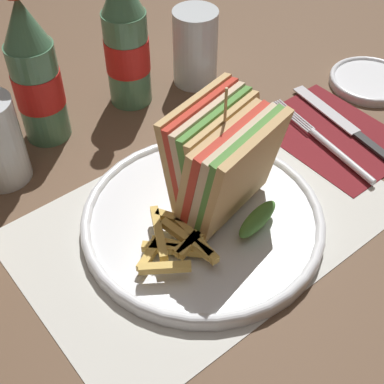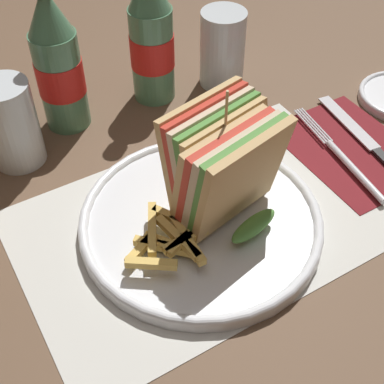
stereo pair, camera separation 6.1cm
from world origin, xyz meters
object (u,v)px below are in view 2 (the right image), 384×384
object	(u,v)px
fork	(346,161)
club_sandwich	(224,167)
knife	(367,141)
coke_bottle_near	(58,63)
glass_near	(222,53)
plate_main	(201,220)
coke_bottle_far	(151,38)
glass_far	(13,129)

from	to	relation	value
fork	club_sandwich	bearing A→B (deg)	-175.28
fork	knife	bearing A→B (deg)	24.65
coke_bottle_near	club_sandwich	bearing A→B (deg)	-71.17
fork	coke_bottle_near	world-z (taller)	coke_bottle_near
glass_near	plate_main	bearing A→B (deg)	-127.46
club_sandwich	knife	bearing A→B (deg)	1.61
club_sandwich	fork	xyz separation A→B (m)	(0.19, -0.01, -0.07)
club_sandwich	plate_main	bearing A→B (deg)	-174.40
coke_bottle_near	glass_near	size ratio (longest dim) A/B	1.93
fork	coke_bottle_far	bearing A→B (deg)	125.36
club_sandwich	glass_near	bearing A→B (deg)	57.13
club_sandwich	glass_near	xyz separation A→B (m)	(0.15, 0.24, -0.03)
glass_near	glass_far	distance (m)	0.33
fork	coke_bottle_near	bearing A→B (deg)	143.17
club_sandwich	fork	world-z (taller)	club_sandwich
knife	coke_bottle_near	xyz separation A→B (m)	(-0.33, 0.26, 0.09)
plate_main	fork	world-z (taller)	plate_main
plate_main	knife	distance (m)	0.27
knife	coke_bottle_near	world-z (taller)	coke_bottle_near
club_sandwich	coke_bottle_far	bearing A→B (deg)	79.74
glass_near	glass_far	world-z (taller)	same
knife	coke_bottle_far	xyz separation A→B (m)	(-0.19, 0.25, 0.09)
fork	knife	size ratio (longest dim) A/B	0.94
knife	glass_far	size ratio (longest dim) A/B	1.84
glass_far	plate_main	bearing A→B (deg)	-57.34
fork	coke_bottle_far	xyz separation A→B (m)	(-0.14, 0.27, 0.09)
plate_main	club_sandwich	distance (m)	0.07
plate_main	coke_bottle_near	size ratio (longest dim) A/B	1.26
glass_near	fork	bearing A→B (deg)	-82.00
plate_main	fork	size ratio (longest dim) A/B	1.42
coke_bottle_near	glass_far	world-z (taller)	coke_bottle_near
fork	knife	xyz separation A→B (m)	(0.05, 0.02, -0.00)
knife	coke_bottle_near	distance (m)	0.43
glass_far	club_sandwich	bearing A→B (deg)	-51.74
club_sandwich	coke_bottle_far	xyz separation A→B (m)	(0.05, 0.26, 0.02)
coke_bottle_near	glass_far	xyz separation A→B (m)	(-0.08, -0.04, -0.05)
plate_main	coke_bottle_far	size ratio (longest dim) A/B	1.26
coke_bottle_far	glass_near	size ratio (longest dim) A/B	1.93
plate_main	glass_far	distance (m)	0.27
coke_bottle_near	glass_far	distance (m)	0.11
coke_bottle_far	plate_main	bearing A→B (deg)	-106.51
fork	coke_bottle_near	size ratio (longest dim) A/B	0.89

